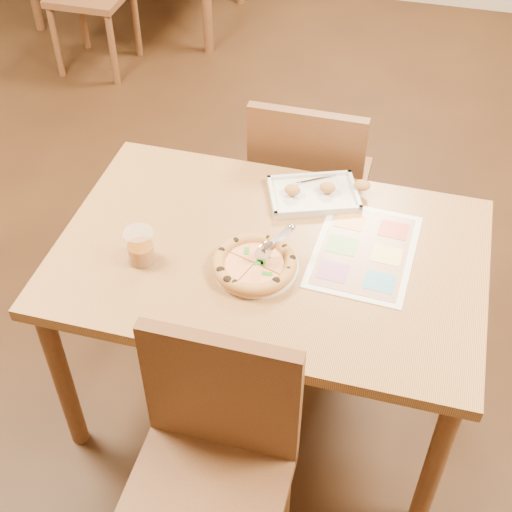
% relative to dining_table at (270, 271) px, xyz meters
% --- Properties ---
extents(room, '(7.00, 7.00, 7.00)m').
position_rel_dining_table_xyz_m(room, '(0.00, 0.00, 0.72)').
color(room, black).
rests_on(room, ground).
extents(dining_table, '(1.30, 0.85, 0.72)m').
position_rel_dining_table_xyz_m(dining_table, '(0.00, 0.00, 0.00)').
color(dining_table, '#A56D42').
rests_on(dining_table, ground).
extents(chair_near, '(0.42, 0.42, 0.47)m').
position_rel_dining_table_xyz_m(chair_near, '(0.00, -0.60, -0.07)').
color(chair_near, brown).
rests_on(chair_near, ground).
extents(chair_far, '(0.42, 0.42, 0.47)m').
position_rel_dining_table_xyz_m(chair_far, '(-0.00, 0.60, -0.07)').
color(chair_far, brown).
rests_on(chair_far, ground).
extents(plate, '(0.33, 0.33, 0.01)m').
position_rel_dining_table_xyz_m(plate, '(-0.02, -0.08, 0.09)').
color(plate, silver).
rests_on(plate, dining_table).
extents(pizza, '(0.25, 0.25, 0.04)m').
position_rel_dining_table_xyz_m(pizza, '(-0.02, -0.09, 0.11)').
color(pizza, '#D08647').
rests_on(pizza, plate).
extents(pizza_cutter, '(0.09, 0.12, 0.08)m').
position_rel_dining_table_xyz_m(pizza_cutter, '(0.02, -0.04, 0.16)').
color(pizza_cutter, silver).
rests_on(pizza_cutter, pizza).
extents(appetizer_tray, '(0.35, 0.29, 0.06)m').
position_rel_dining_table_xyz_m(appetizer_tray, '(0.08, 0.29, 0.10)').
color(appetizer_tray, silver).
rests_on(appetizer_tray, dining_table).
extents(glass_tumbler, '(0.09, 0.09, 0.11)m').
position_rel_dining_table_xyz_m(glass_tumbler, '(-0.36, -0.13, 0.13)').
color(glass_tumbler, '#793C09').
rests_on(glass_tumbler, dining_table).
extents(menu, '(0.32, 0.43, 0.00)m').
position_rel_dining_table_xyz_m(menu, '(0.28, 0.08, 0.09)').
color(menu, silver).
rests_on(menu, dining_table).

